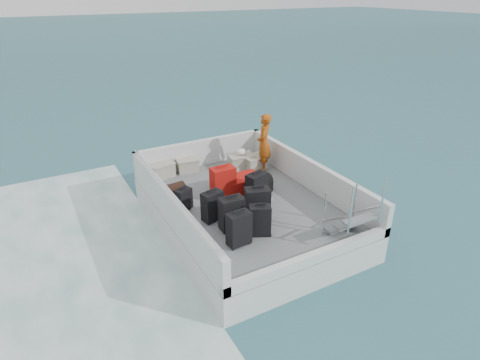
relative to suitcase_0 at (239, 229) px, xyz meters
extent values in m
plane|color=#184754|center=(0.89, 1.33, -0.96)|extent=(160.00, 160.00, 0.00)
plane|color=white|center=(-3.91, 1.33, -0.96)|extent=(10.00, 10.00, 0.00)
cube|color=silver|center=(0.89, 1.33, -0.66)|extent=(3.60, 5.00, 0.60)
cube|color=slate|center=(0.89, 1.33, -0.35)|extent=(3.30, 4.70, 0.02)
cube|color=silver|center=(-0.84, 1.33, 0.01)|extent=(0.14, 5.00, 0.70)
cube|color=silver|center=(2.62, 1.33, 0.01)|extent=(0.14, 5.00, 0.70)
cube|color=silver|center=(0.89, 3.76, 0.01)|extent=(3.60, 0.14, 0.70)
cube|color=silver|center=(0.89, -1.10, -0.24)|extent=(3.60, 0.14, 0.20)
cylinder|color=silver|center=(-0.84, 1.33, 0.41)|extent=(0.04, 4.80, 0.04)
cube|color=black|center=(0.00, 0.00, 0.00)|extent=(0.46, 0.28, 0.68)
cube|color=black|center=(-0.05, 1.03, -0.02)|extent=(0.48, 0.34, 0.64)
cube|color=black|center=(-0.41, 1.70, -0.09)|extent=(0.39, 0.32, 0.50)
cube|color=black|center=(0.52, 0.10, -0.02)|extent=(0.47, 0.40, 0.63)
cube|color=black|center=(0.13, 0.53, 0.01)|extent=(0.48, 0.30, 0.70)
cube|color=#AB0D0E|center=(0.59, 1.82, 0.03)|extent=(0.53, 0.32, 0.73)
cube|color=black|center=(0.78, 0.63, 0.01)|extent=(0.57, 0.44, 0.69)
cube|color=black|center=(1.16, 1.30, 0.00)|extent=(0.54, 0.39, 0.67)
cube|color=#AB0D0E|center=(1.16, 1.93, -0.17)|extent=(0.87, 0.57, 0.34)
cube|color=#B0A999|center=(-0.28, 3.53, -0.17)|extent=(0.64, 0.50, 0.34)
cube|color=#B0A999|center=(0.42, 3.53, -0.18)|extent=(0.57, 0.43, 0.32)
cube|color=#B0A999|center=(1.71, 3.00, -0.15)|extent=(0.66, 0.50, 0.37)
cube|color=#B0A999|center=(2.01, 2.81, -0.17)|extent=(0.61, 0.46, 0.34)
ellipsoid|color=yellow|center=(2.18, 3.07, -0.23)|extent=(0.28, 0.26, 0.22)
ellipsoid|color=white|center=(1.71, 3.00, 0.12)|extent=(0.24, 0.24, 0.18)
imported|color=#D86114|center=(2.19, 2.66, 0.42)|extent=(0.62, 0.66, 1.51)
camera|label=1|loc=(-2.99, -5.46, 4.03)|focal=30.00mm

